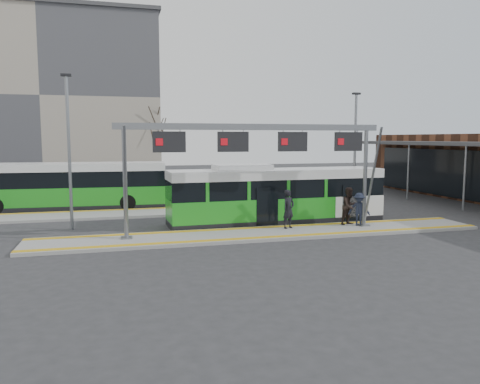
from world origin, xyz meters
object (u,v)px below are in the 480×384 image
at_px(gantry, 257,146).
at_px(passenger_a, 288,209).
at_px(passenger_c, 359,209).
at_px(hero_bus, 276,196).
at_px(passenger_b, 349,206).

relative_size(gantry, passenger_a, 6.66).
relative_size(passenger_a, passenger_c, 1.14).
relative_size(hero_bus, passenger_c, 7.00).
bearing_deg(passenger_b, passenger_c, -66.07).
distance_m(hero_bus, passenger_a, 2.40).
bearing_deg(gantry, passenger_a, 12.47).
xyz_separation_m(hero_bus, passenger_a, (-0.16, -2.37, -0.37)).
distance_m(hero_bus, passenger_c, 4.52).
bearing_deg(passenger_c, hero_bus, 169.61).
height_order(gantry, passenger_c, gantry).
bearing_deg(gantry, hero_bus, 54.65).
bearing_deg(passenger_b, hero_bus, 126.63).
bearing_deg(passenger_a, passenger_c, -30.02).
bearing_deg(hero_bus, passenger_a, -95.46).
relative_size(hero_bus, passenger_a, 6.14).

